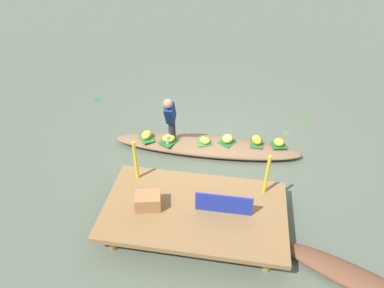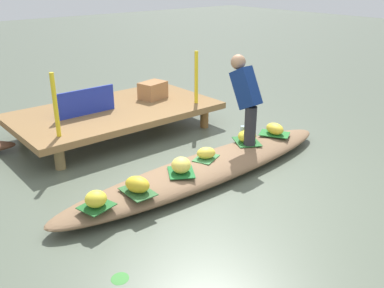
{
  "view_description": "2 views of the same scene",
  "coord_description": "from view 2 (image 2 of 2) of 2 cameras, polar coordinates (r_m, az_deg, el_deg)",
  "views": [
    {
      "loc": [
        -0.65,
        6.12,
        4.96
      ],
      "look_at": [
        0.3,
        0.23,
        0.32
      ],
      "focal_mm": 31.83,
      "sensor_mm": 36.0,
      "label": 1
    },
    {
      "loc": [
        -3.29,
        -3.68,
        2.49
      ],
      "look_at": [
        0.13,
        0.44,
        0.29
      ],
      "focal_mm": 40.03,
      "sensor_mm": 36.0,
      "label": 2
    }
  ],
  "objects": [
    {
      "name": "banana_bunch_3",
      "position": [
        5.45,
        1.89,
        -1.2
      ],
      "size": [
        0.3,
        0.27,
        0.14
      ],
      "primitive_type": "ellipsoid",
      "rotation": [
        0.0,
        0.0,
        5.83
      ],
      "color": "yellow",
      "rests_on": "vendor_boat"
    },
    {
      "name": "banana_bunch_5",
      "position": [
        4.48,
        -12.69,
        -7.15
      ],
      "size": [
        0.25,
        0.24,
        0.17
      ],
      "primitive_type": "ellipsoid",
      "rotation": [
        0.0,
        0.0,
        6.17
      ],
      "color": "yellow",
      "rests_on": "vendor_boat"
    },
    {
      "name": "drifting_plant_0",
      "position": [
        3.93,
        -9.58,
        -17.22
      ],
      "size": [
        0.23,
        0.23,
        0.01
      ],
      "primitive_type": "ellipsoid",
      "rotation": [
        0.0,
        0.0,
        0.81
      ],
      "color": "#3B8336",
      "rests_on": "ground"
    },
    {
      "name": "banana_bunch_4",
      "position": [
        4.68,
        -7.29,
        -5.37
      ],
      "size": [
        0.3,
        0.34,
        0.18
      ],
      "primitive_type": "ellipsoid",
      "rotation": [
        0.0,
        0.0,
        5.07
      ],
      "color": "gold",
      "rests_on": "vendor_boat"
    },
    {
      "name": "water_bottle",
      "position": [
        6.08,
        6.77,
        1.46
      ],
      "size": [
        0.07,
        0.07,
        0.21
      ],
      "primitive_type": "cylinder",
      "color": "silver",
      "rests_on": "vendor_boat"
    },
    {
      "name": "leaf_mat_1",
      "position": [
        6.05,
        7.31,
        0.34
      ],
      "size": [
        0.47,
        0.51,
        0.01
      ],
      "primitive_type": "cube",
      "rotation": [
        0.0,
        0.0,
        1.08
      ],
      "color": "#25672C",
      "rests_on": "vendor_boat"
    },
    {
      "name": "banana_bunch_1",
      "position": [
        6.02,
        7.35,
        1.08
      ],
      "size": [
        0.36,
        0.33,
        0.17
      ],
      "primitive_type": "ellipsoid",
      "rotation": [
        0.0,
        0.0,
        0.37
      ],
      "color": "gold",
      "rests_on": "vendor_boat"
    },
    {
      "name": "canal_water",
      "position": [
        5.53,
        1.9,
        -4.43
      ],
      "size": [
        40.0,
        40.0,
        0.0
      ],
      "primitive_type": "plane",
      "color": "#545E4D",
      "rests_on": "ground"
    },
    {
      "name": "leaf_mat_2",
      "position": [
        6.4,
        10.92,
        1.35
      ],
      "size": [
        0.45,
        0.5,
        0.01
      ],
      "primitive_type": "cube",
      "rotation": [
        0.0,
        0.0,
        2.09
      ],
      "color": "#25762F",
      "rests_on": "vendor_boat"
    },
    {
      "name": "leaf_mat_5",
      "position": [
        4.52,
        -12.6,
        -8.08
      ],
      "size": [
        0.37,
        0.35,
        0.01
      ],
      "primitive_type": "cube",
      "rotation": [
        0.0,
        0.0,
        0.24
      ],
      "color": "#1F5F26",
      "rests_on": "vendor_boat"
    },
    {
      "name": "vendor_person",
      "position": [
        5.79,
        7.19,
        6.49
      ],
      "size": [
        0.2,
        0.5,
        1.21
      ],
      "color": "#28282D",
      "rests_on": "vendor_boat"
    },
    {
      "name": "banana_bunch_2",
      "position": [
        6.37,
        10.97,
        2.01
      ],
      "size": [
        0.27,
        0.34,
        0.16
      ],
      "primitive_type": "ellipsoid",
      "rotation": [
        0.0,
        0.0,
        4.52
      ],
      "color": "yellow",
      "rests_on": "vendor_boat"
    },
    {
      "name": "dock_platform",
      "position": [
        7.01,
        -10.2,
        4.24
      ],
      "size": [
        3.2,
        1.8,
        0.41
      ],
      "color": "olive",
      "rests_on": "ground"
    },
    {
      "name": "leaf_mat_0",
      "position": [
        5.11,
        -1.46,
        -3.78
      ],
      "size": [
        0.44,
        0.46,
        0.01
      ],
      "primitive_type": "cube",
      "rotation": [
        0.0,
        0.0,
        1.03
      ],
      "color": "#1B662A",
      "rests_on": "vendor_boat"
    },
    {
      "name": "railing_post_east",
      "position": [
        7.06,
        0.57,
        8.85
      ],
      "size": [
        0.06,
        0.06,
        0.86
      ],
      "primitive_type": "cylinder",
      "color": "yellow",
      "rests_on": "dock_platform"
    },
    {
      "name": "railing_post_west",
      "position": [
        5.86,
        -17.74,
        4.94
      ],
      "size": [
        0.06,
        0.06,
        0.86
      ],
      "primitive_type": "cylinder",
      "color": "yellow",
      "rests_on": "dock_platform"
    },
    {
      "name": "leaf_mat_3",
      "position": [
        5.48,
        1.88,
        -1.89
      ],
      "size": [
        0.4,
        0.35,
        0.01
      ],
      "primitive_type": "cube",
      "rotation": [
        0.0,
        0.0,
        0.39
      ],
      "color": "#3B7D42",
      "rests_on": "vendor_boat"
    },
    {
      "name": "produce_crate",
      "position": [
        7.42,
        -5.24,
        7.15
      ],
      "size": [
        0.5,
        0.41,
        0.29
      ],
      "primitive_type": "cube",
      "rotation": [
        0.0,
        0.0,
        0.22
      ],
      "color": "#A47044",
      "rests_on": "dock_platform"
    },
    {
      "name": "banana_bunch_0",
      "position": [
        5.06,
        -1.47,
        -2.83
      ],
      "size": [
        0.34,
        0.34,
        0.19
      ],
      "primitive_type": "ellipsoid",
      "rotation": [
        0.0,
        0.0,
        0.85
      ],
      "color": "#F9DE58",
      "rests_on": "vendor_boat"
    },
    {
      "name": "market_banner",
      "position": [
        6.72,
        -14.04,
        5.44
      ],
      "size": [
        0.97,
        0.04,
        0.4
      ],
      "primitive_type": "cube",
      "rotation": [
        0.0,
        0.0,
        0.01
      ],
      "color": "#1F30A0",
      "rests_on": "dock_platform"
    },
    {
      "name": "vendor_boat",
      "position": [
        5.48,
        1.91,
        -3.32
      ],
      "size": [
        4.29,
        0.81,
        0.24
      ],
      "primitive_type": "ellipsoid",
      "rotation": [
        0.0,
        0.0,
        0.01
      ],
      "color": "brown",
      "rests_on": "ground"
    },
    {
      "name": "leaf_mat_4",
      "position": [
        4.72,
        -7.23,
        -6.3
      ],
      "size": [
        0.27,
        0.41,
        0.01
      ],
      "primitive_type": "cube",
      "rotation": [
        0.0,
        0.0,
        1.56
      ],
      "color": "#2D602E",
      "rests_on": "vendor_boat"
    }
  ]
}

